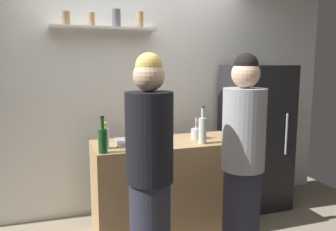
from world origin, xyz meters
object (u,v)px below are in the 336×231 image
Objects in this scene: refrigerator at (255,137)px; water_bottle_plastic at (104,137)px; wine_bottle_pale_glass at (203,130)px; utensil_holder at (197,134)px; wine_bottle_amber_glass at (237,130)px; wine_bottle_green_glass at (103,140)px; person_grey_hoodie at (243,163)px; baking_pan at (135,142)px; person_blonde at (150,175)px.

water_bottle_plastic is at bearing -167.57° from refrigerator.
water_bottle_plastic is at bearing 173.84° from wine_bottle_pale_glass.
utensil_holder is 0.92× the size of water_bottle_plastic.
wine_bottle_green_glass is at bearing 179.86° from wine_bottle_amber_glass.
wine_bottle_amber_glass is at bearing -33.97° from person_grey_hoodie.
water_bottle_plastic is (-0.29, -0.07, 0.08)m from baking_pan.
refrigerator is 0.81m from wine_bottle_amber_glass.
water_bottle_plastic is (-1.78, -0.39, 0.20)m from refrigerator.
baking_pan is 1.09× the size of wine_bottle_green_glass.
person_blonde is at bearing -95.23° from baking_pan.
person_grey_hoodie is at bearing -44.63° from baking_pan.
refrigerator is at bearing 16.56° from wine_bottle_green_glass.
wine_bottle_green_glass is 0.60m from person_blonde.
person_blonde is (0.22, -0.67, -0.15)m from water_bottle_plastic.
baking_pan is 0.30m from water_bottle_plastic.
refrigerator is 0.94× the size of person_grey_hoodie.
person_grey_hoodie reaches higher than water_bottle_plastic.
refrigerator is 7.67× the size of utensil_holder.
wine_bottle_pale_glass reaches higher than water_bottle_plastic.
wine_bottle_pale_glass reaches higher than baking_pan.
person_grey_hoodie is 0.78m from person_blonde.
water_bottle_plastic is (0.04, 0.15, -0.01)m from wine_bottle_green_glass.
person_blonde reaches higher than wine_bottle_green_glass.
wine_bottle_pale_glass is at bearing 1.60° from person_grey_hoodie.
wine_bottle_green_glass is 1.01× the size of wine_bottle_amber_glass.
utensil_holder is (-0.86, -0.29, 0.15)m from refrigerator.
wine_bottle_amber_glass is at bearing 106.00° from person_blonde.
refrigerator is 4.79× the size of baking_pan.
person_blonde is at bearing -71.79° from water_bottle_plastic.
baking_pan is (-1.49, -0.33, 0.12)m from refrigerator.
utensil_holder is 0.40m from wine_bottle_amber_glass.
wine_bottle_amber_glass is 0.18× the size of person_blonde.
wine_bottle_green_glass is (-0.32, -0.21, 0.09)m from baking_pan.
wine_bottle_green_glass is (-0.95, -0.25, 0.06)m from utensil_holder.
baking_pan is 1.00m from person_grey_hoodie.
person_grey_hoodie is (1.00, -0.64, -0.15)m from water_bottle_plastic.
person_blonde is (-0.07, -0.74, -0.08)m from baking_pan.
person_grey_hoodie is at bearing -127.11° from refrigerator.
wine_bottle_green_glass reaches higher than utensil_holder.
utensil_holder is at bearing 139.35° from wine_bottle_amber_glass.
wine_bottle_green_glass is at bearing -163.44° from refrigerator.
wine_bottle_amber_glass is at bearing -0.14° from wine_bottle_green_glass.
wine_bottle_pale_glass is (-0.89, -0.49, 0.23)m from refrigerator.
wine_bottle_green_glass is at bearing -146.53° from baking_pan.
wine_bottle_amber_glass is (0.30, -0.26, 0.06)m from utensil_holder.
wine_bottle_amber_glass is at bearing -40.65° from utensil_holder.
refrigerator reaches higher than wine_bottle_green_glass.
refrigerator is 1.53m from baking_pan.
utensil_holder is 0.68× the size of wine_bottle_green_glass.
refrigerator is at bearing 28.83° from wine_bottle_pale_glass.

